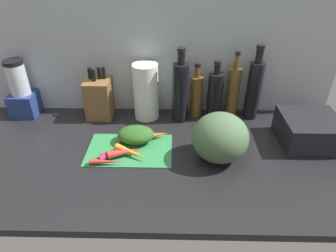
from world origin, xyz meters
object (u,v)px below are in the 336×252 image
object	(u,v)px
knife_block	(99,98)
bottle_3	(233,91)
carrot_3	(113,152)
bottle_4	(254,89)
carrot_2	(132,152)
cutting_board	(130,149)
carrot_7	(154,135)
winter_squash	(220,138)
carrot_5	(134,134)
dish_rack	(309,130)
bottle_1	(196,95)
blender_appliance	(21,92)
carrot_0	(149,135)
carrot_6	(113,153)
paper_towel_roll	(146,92)
carrot_1	(126,152)
bottle_2	(215,95)
bottle_0	(180,91)
carrot_4	(106,162)

from	to	relation	value
knife_block	bottle_3	world-z (taller)	bottle_3
carrot_3	bottle_4	bearing A→B (deg)	28.35
carrot_2	cutting_board	bearing A→B (deg)	108.08
carrot_7	winter_squash	bearing A→B (deg)	-24.63
carrot_5	bottle_3	world-z (taller)	bottle_3
knife_block	dish_rack	bearing A→B (deg)	-12.74
carrot_2	bottle_1	size ratio (longest dim) A/B	0.57
winter_squash	blender_appliance	bearing A→B (deg)	159.90
carrot_0	dish_rack	xyz separation A→B (cm)	(68.72, -0.44, 3.68)
cutting_board	carrot_2	world-z (taller)	carrot_2
carrot_7	bottle_3	xyz separation A→B (cm)	(37.14, 23.35, 10.55)
carrot_6	carrot_7	distance (cm)	20.13
carrot_7	paper_towel_roll	distance (cm)	23.83
bottle_3	cutting_board	bearing A→B (deg)	-146.52
carrot_3	blender_appliance	bearing A→B (deg)	145.92
cutting_board	paper_towel_roll	size ratio (longest dim) A/B	1.30
carrot_0	bottle_1	bearing A→B (deg)	46.05
cutting_board	winter_squash	bearing A→B (deg)	-7.00
carrot_1	paper_towel_roll	size ratio (longest dim) A/B	0.53
carrot_6	winter_squash	size ratio (longest dim) A/B	0.46
knife_block	cutting_board	bearing A→B (deg)	-58.26
winter_squash	bottle_3	world-z (taller)	bottle_3
carrot_6	blender_appliance	distance (cm)	61.49
winter_squash	blender_appliance	size ratio (longest dim) A/B	0.78
carrot_5	bottle_3	bearing A→B (deg)	24.99
bottle_2	dish_rack	bearing A→B (deg)	-28.32
cutting_board	carrot_0	bearing A→B (deg)	47.44
carrot_5	bottle_4	distance (cm)	60.26
bottle_1	dish_rack	bearing A→B (deg)	-25.83
bottle_0	bottle_4	distance (cm)	34.99
carrot_3	bottle_0	xyz separation A→B (cm)	(27.45, 30.22, 13.13)
bottle_4	dish_rack	xyz separation A→B (cm)	(20.14, -21.35, -9.29)
cutting_board	carrot_1	xyz separation A→B (cm)	(-0.82, -4.57, 2.14)
bottle_4	carrot_7	bearing A→B (deg)	-155.14
knife_block	bottle_2	size ratio (longest dim) A/B	0.84
carrot_6	knife_block	world-z (taller)	knife_block
carrot_6	bottle_2	distance (cm)	55.99
carrot_1	bottle_3	bearing A→B (deg)	36.71
blender_appliance	cutting_board	bearing A→B (deg)	-27.67
carrot_4	carrot_0	bearing A→B (deg)	50.42
carrot_0	bottle_2	distance (cm)	37.77
carrot_3	bottle_2	bearing A→B (deg)	36.76
winter_squash	blender_appliance	distance (cm)	98.43
blender_appliance	bottle_0	bearing A→B (deg)	-2.60
carrot_6	knife_block	size ratio (longest dim) A/B	0.42
carrot_3	bottle_1	xyz separation A→B (cm)	(35.26, 35.07, 8.95)
bottle_0	bottle_4	bearing A→B (deg)	5.53
paper_towel_roll	bottle_1	size ratio (longest dim) A/B	1.00
knife_block	blender_appliance	distance (cm)	37.97
carrot_2	dish_rack	xyz separation A→B (cm)	(74.81, 12.50, 3.68)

